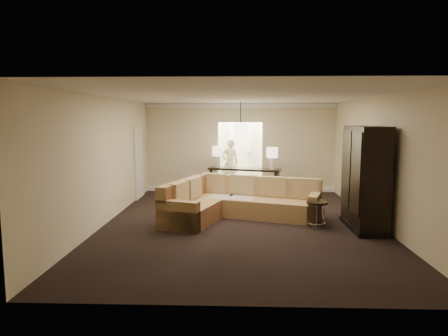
{
  "coord_description": "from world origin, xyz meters",
  "views": [
    {
      "loc": [
        -0.07,
        -8.71,
        2.31
      ],
      "look_at": [
        -0.42,
        1.2,
        1.09
      ],
      "focal_mm": 32.0,
      "sensor_mm": 36.0,
      "label": 1
    }
  ],
  "objects_px": {
    "console_table": "(244,179)",
    "sectional_sofa": "(234,202)",
    "armoire": "(365,180)",
    "drink_table": "(317,209)",
    "person": "(230,160)",
    "coffee_table": "(234,204)"
  },
  "relations": [
    {
      "from": "coffee_table",
      "to": "console_table",
      "type": "distance_m",
      "value": 2.24
    },
    {
      "from": "armoire",
      "to": "drink_table",
      "type": "distance_m",
      "value": 1.16
    },
    {
      "from": "drink_table",
      "to": "sectional_sofa",
      "type": "bearing_deg",
      "value": 156.25
    },
    {
      "from": "sectional_sofa",
      "to": "coffee_table",
      "type": "height_order",
      "value": "sectional_sofa"
    },
    {
      "from": "sectional_sofa",
      "to": "armoire",
      "type": "bearing_deg",
      "value": 1.7
    },
    {
      "from": "armoire",
      "to": "console_table",
      "type": "bearing_deg",
      "value": 124.74
    },
    {
      "from": "console_table",
      "to": "person",
      "type": "bearing_deg",
      "value": 122.73
    },
    {
      "from": "coffee_table",
      "to": "person",
      "type": "bearing_deg",
      "value": 92.63
    },
    {
      "from": "console_table",
      "to": "sectional_sofa",
      "type": "bearing_deg",
      "value": -80.53
    },
    {
      "from": "sectional_sofa",
      "to": "console_table",
      "type": "distance_m",
      "value": 2.75
    },
    {
      "from": "armoire",
      "to": "drink_table",
      "type": "height_order",
      "value": "armoire"
    },
    {
      "from": "coffee_table",
      "to": "drink_table",
      "type": "height_order",
      "value": "drink_table"
    },
    {
      "from": "console_table",
      "to": "drink_table",
      "type": "distance_m",
      "value": 3.82
    },
    {
      "from": "console_table",
      "to": "armoire",
      "type": "relative_size",
      "value": 1.03
    },
    {
      "from": "sectional_sofa",
      "to": "console_table",
      "type": "relative_size",
      "value": 1.66
    },
    {
      "from": "sectional_sofa",
      "to": "person",
      "type": "xyz_separation_m",
      "value": [
        -0.18,
        4.21,
        0.55
      ]
    },
    {
      "from": "drink_table",
      "to": "person",
      "type": "distance_m",
      "value": 5.39
    },
    {
      "from": "console_table",
      "to": "person",
      "type": "xyz_separation_m",
      "value": [
        -0.46,
        1.48,
        0.42
      ]
    },
    {
      "from": "console_table",
      "to": "armoire",
      "type": "height_order",
      "value": "armoire"
    },
    {
      "from": "person",
      "to": "armoire",
      "type": "bearing_deg",
      "value": 102.49
    },
    {
      "from": "console_table",
      "to": "person",
      "type": "distance_m",
      "value": 1.61
    },
    {
      "from": "armoire",
      "to": "person",
      "type": "bearing_deg",
      "value": 120.18
    }
  ]
}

